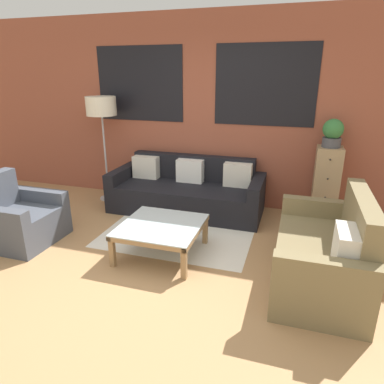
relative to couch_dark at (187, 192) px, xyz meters
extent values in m
plane|color=#AD7F51|center=(0.04, -1.95, -0.28)|extent=(16.00, 16.00, 0.00)
cube|color=brown|center=(0.04, 0.49, 1.12)|extent=(8.40, 0.08, 2.80)
cube|color=black|center=(-0.91, 0.44, 1.52)|extent=(1.40, 0.01, 1.10)
cube|color=black|center=(0.99, 0.44, 1.52)|extent=(1.40, 0.01, 1.10)
cube|color=silver|center=(0.14, -0.76, -0.28)|extent=(1.88, 1.46, 0.00)
cube|color=black|center=(0.00, -0.13, -0.08)|extent=(1.91, 0.72, 0.40)
cube|color=black|center=(0.00, 0.31, 0.11)|extent=(1.91, 0.16, 0.78)
cube|color=black|center=(-1.03, -0.05, 0.01)|extent=(0.16, 0.88, 0.58)
cube|color=black|center=(1.03, -0.05, 0.01)|extent=(0.16, 0.88, 0.58)
cube|color=silver|center=(-0.72, 0.15, 0.29)|extent=(0.40, 0.16, 0.34)
cube|color=white|center=(0.00, 0.15, 0.29)|extent=(0.40, 0.16, 0.34)
cube|color=silver|center=(0.72, 0.15, 0.29)|extent=(0.40, 0.16, 0.34)
cube|color=olive|center=(1.73, -1.40, -0.07)|extent=(0.64, 1.24, 0.42)
cube|color=olive|center=(2.13, -1.40, 0.18)|extent=(0.16, 1.24, 0.92)
cube|color=olive|center=(1.81, -0.71, 0.03)|extent=(0.80, 0.14, 0.62)
cube|color=olive|center=(1.81, -2.09, 0.03)|extent=(0.80, 0.14, 0.62)
cube|color=silver|center=(1.97, -1.80, 0.31)|extent=(0.16, 0.40, 0.34)
cube|color=#474C56|center=(-1.52, -1.56, -0.08)|extent=(0.64, 0.54, 0.40)
cube|color=#474C56|center=(-1.60, -1.22, 0.00)|extent=(0.80, 0.14, 0.56)
cube|color=silver|center=(0.14, -1.36, 0.08)|extent=(0.88, 0.88, 0.01)
cube|color=#99754C|center=(0.14, -1.77, 0.05)|extent=(0.88, 0.05, 0.05)
cube|color=#99754C|center=(0.14, -0.94, 0.05)|extent=(0.88, 0.05, 0.05)
cube|color=#99754C|center=(-0.27, -1.36, 0.05)|extent=(0.05, 0.88, 0.05)
cube|color=#99754C|center=(0.56, -1.36, 0.05)|extent=(0.05, 0.88, 0.05)
cube|color=#99754C|center=(-0.26, -1.76, -0.10)|extent=(0.06, 0.05, 0.36)
cube|color=#99754C|center=(0.54, -1.76, -0.10)|extent=(0.06, 0.05, 0.36)
cube|color=#99754C|center=(-0.26, -0.96, -0.10)|extent=(0.06, 0.06, 0.36)
cube|color=#99754C|center=(0.54, -0.96, -0.10)|extent=(0.06, 0.06, 0.36)
cylinder|color=#B2B2B7|center=(-1.39, 0.08, -0.27)|extent=(0.28, 0.28, 0.02)
cylinder|color=#B2B2B7|center=(-1.39, 0.08, 0.40)|extent=(0.03, 0.03, 1.33)
cylinder|color=beige|center=(-1.39, 0.08, 1.21)|extent=(0.45, 0.45, 0.28)
cube|color=tan|center=(1.93, 0.23, 0.24)|extent=(0.33, 0.35, 1.04)
sphere|color=#38332D|center=(1.93, 0.06, 0.62)|extent=(0.02, 0.02, 0.02)
sphere|color=#38332D|center=(1.93, 0.06, 0.36)|extent=(0.02, 0.02, 0.02)
sphere|color=#38332D|center=(1.93, 0.06, 0.11)|extent=(0.02, 0.02, 0.02)
sphere|color=#38332D|center=(1.93, 0.06, -0.15)|extent=(0.02, 0.02, 0.02)
cylinder|color=#47474C|center=(1.93, 0.23, 0.82)|extent=(0.24, 0.24, 0.13)
sphere|color=#387A3D|center=(1.93, 0.23, 0.99)|extent=(0.26, 0.26, 0.26)
camera|label=1|loc=(1.51, -4.57, 1.69)|focal=32.00mm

